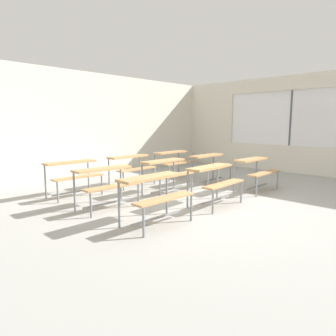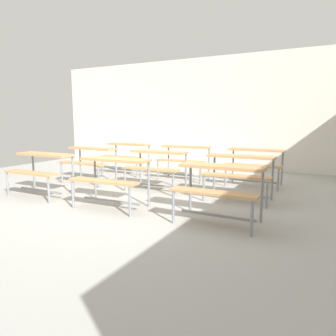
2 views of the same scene
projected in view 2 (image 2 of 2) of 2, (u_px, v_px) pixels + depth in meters
The scene contains 11 objects.
ground at pixel (111, 205), 4.99m from camera, with size 10.00×9.00×0.05m, color #9E9E99.
wall_back at pixel (209, 113), 8.70m from camera, with size 10.00×0.12×3.00m, color silver.
desk_bench_r0c0 at pixel (41, 164), 5.41m from camera, with size 1.10×0.59×0.74m.
desk_bench_r0c1 at pixel (111, 171), 4.71m from camera, with size 1.13×0.64×0.74m.
desk_bench_r0c2 at pixel (219, 180), 4.00m from camera, with size 1.10×0.59×0.74m.
desk_bench_r1c0 at pixel (89, 156), 6.54m from camera, with size 1.11×0.61×0.74m.
desk_bench_r1c1 at pixel (156, 161), 5.84m from camera, with size 1.11×0.60×0.74m.
desk_bench_r1c2 at pixel (239, 167), 5.12m from camera, with size 1.11×0.61×0.74m.
desk_bench_r2c0 at pixel (126, 151), 7.65m from camera, with size 1.11×0.60×0.74m.
desk_bench_r2c1 at pixel (184, 154), 6.93m from camera, with size 1.12×0.62×0.74m.
desk_bench_r2c2 at pixel (255, 158), 6.24m from camera, with size 1.11×0.61×0.74m.
Camera 2 is at (3.04, -3.88, 1.33)m, focal length 33.49 mm.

